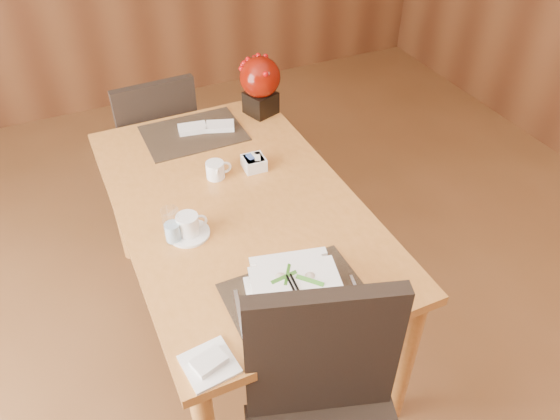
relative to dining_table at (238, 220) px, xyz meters
name	(u,v)px	position (x,y,z in m)	size (l,w,h in m)	color
dining_table	(238,220)	(0.00, 0.00, 0.00)	(0.90, 1.50, 0.75)	#C77D37
placemat_near	(298,298)	(0.00, -0.55, 0.10)	(0.45, 0.33, 0.01)	black
placemat_far	(194,133)	(0.00, 0.55, 0.10)	(0.45, 0.33, 0.01)	black
soup_setting	(296,296)	(-0.02, -0.58, 0.16)	(0.36, 0.36, 0.12)	white
coffee_cup	(188,227)	(-0.23, -0.11, 0.13)	(0.15, 0.15, 0.09)	white
water_glass	(172,225)	(-0.29, -0.12, 0.17)	(0.06, 0.06, 0.14)	silver
creamer_jug	(215,170)	(-0.02, 0.19, 0.13)	(0.10, 0.10, 0.07)	white
sugar_caddy	(254,163)	(0.15, 0.18, 0.12)	(0.09, 0.09, 0.05)	white
berry_decor	(260,82)	(0.36, 0.60, 0.26)	(0.19, 0.19, 0.29)	black
napkins_far	(208,127)	(0.07, 0.55, 0.11)	(0.26, 0.09, 0.02)	white
bread_plate	(209,364)	(-0.34, -0.67, 0.10)	(0.14, 0.14, 0.01)	white
far_chair	(157,143)	(-0.11, 0.92, -0.14)	(0.44, 0.44, 0.91)	black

